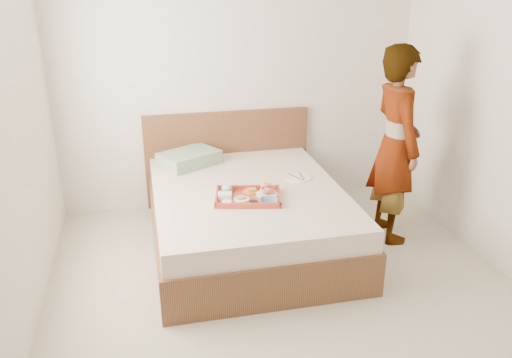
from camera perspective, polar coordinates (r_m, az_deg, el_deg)
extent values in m
cube|color=#BDB6A0|center=(3.80, 4.25, -14.05)|extent=(3.50, 4.00, 0.01)
cube|color=silver|center=(5.11, -1.96, 11.36)|extent=(3.50, 0.01, 2.60)
cube|color=brown|center=(4.47, -0.91, -4.18)|extent=(1.65, 2.00, 0.53)
cube|color=brown|center=(5.27, -3.12, 2.38)|extent=(1.65, 0.06, 0.95)
cube|color=#98B691|center=(4.92, -7.34, 2.27)|extent=(0.63, 0.57, 0.13)
cube|color=#C24A27|center=(4.15, -0.88, -1.94)|extent=(0.58, 0.48, 0.05)
cylinder|color=white|center=(4.20, 1.23, -1.67)|extent=(0.21, 0.21, 0.01)
imported|color=navy|center=(4.04, 1.45, -2.49)|extent=(0.17, 0.17, 0.04)
cylinder|color=black|center=(4.02, -0.28, -2.65)|extent=(0.09, 0.09, 0.03)
cylinder|color=white|center=(4.11, -1.60, -2.21)|extent=(0.15, 0.15, 0.01)
cylinder|color=orange|center=(4.26, -0.63, -1.36)|extent=(0.15, 0.15, 0.01)
imported|color=navy|center=(4.26, -3.22, -1.21)|extent=(0.13, 0.13, 0.04)
cube|color=silver|center=(4.13, -3.43, -1.85)|extent=(0.12, 0.11, 0.05)
cylinder|color=white|center=(4.03, -3.22, -2.62)|extent=(0.09, 0.09, 0.03)
cylinder|color=white|center=(4.59, 4.65, 0.16)|extent=(0.25, 0.25, 0.01)
imported|color=white|center=(4.59, 15.07, 3.60)|extent=(0.43, 0.63, 1.70)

